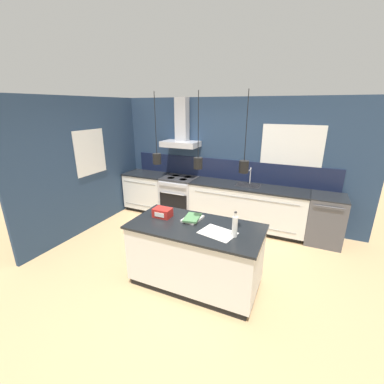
{
  "coord_description": "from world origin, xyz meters",
  "views": [
    {
      "loc": [
        1.55,
        -3.22,
        2.43
      ],
      "look_at": [
        -0.15,
        0.5,
        1.05
      ],
      "focal_mm": 24.0,
      "sensor_mm": 36.0,
      "label": 1
    }
  ],
  "objects_px": {
    "book_stack": "(192,218)",
    "red_supply_box": "(163,213)",
    "oven_range": "(180,197)",
    "bottle_on_island": "(235,226)",
    "dishwasher": "(325,219)"
  },
  "relations": [
    {
      "from": "dishwasher",
      "to": "book_stack",
      "type": "xyz_separation_m",
      "value": [
        -1.8,
        -1.92,
        0.48
      ]
    },
    {
      "from": "book_stack",
      "to": "red_supply_box",
      "type": "xyz_separation_m",
      "value": [
        -0.44,
        -0.08,
        0.04
      ]
    },
    {
      "from": "oven_range",
      "to": "dishwasher",
      "type": "xyz_separation_m",
      "value": [
        3.0,
        0.0,
        -0.0
      ]
    },
    {
      "from": "bottle_on_island",
      "to": "book_stack",
      "type": "xyz_separation_m",
      "value": [
        -0.67,
        0.22,
        -0.11
      ]
    },
    {
      "from": "oven_range",
      "to": "dishwasher",
      "type": "distance_m",
      "value": 3.0
    },
    {
      "from": "oven_range",
      "to": "bottle_on_island",
      "type": "bearing_deg",
      "value": -49.04
    },
    {
      "from": "dishwasher",
      "to": "bottle_on_island",
      "type": "bearing_deg",
      "value": -117.91
    },
    {
      "from": "dishwasher",
      "to": "bottle_on_island",
      "type": "xyz_separation_m",
      "value": [
        -1.14,
        -2.15,
        0.59
      ]
    },
    {
      "from": "bottle_on_island",
      "to": "red_supply_box",
      "type": "relative_size",
      "value": 1.29
    },
    {
      "from": "book_stack",
      "to": "oven_range",
      "type": "bearing_deg",
      "value": 121.92
    },
    {
      "from": "oven_range",
      "to": "dishwasher",
      "type": "relative_size",
      "value": 1.0
    },
    {
      "from": "oven_range",
      "to": "dishwasher",
      "type": "bearing_deg",
      "value": 0.08
    },
    {
      "from": "bottle_on_island",
      "to": "oven_range",
      "type": "bearing_deg",
      "value": 130.96
    },
    {
      "from": "dishwasher",
      "to": "red_supply_box",
      "type": "bearing_deg",
      "value": -138.25
    },
    {
      "from": "bottle_on_island",
      "to": "book_stack",
      "type": "height_order",
      "value": "bottle_on_island"
    }
  ]
}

